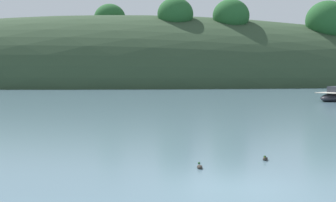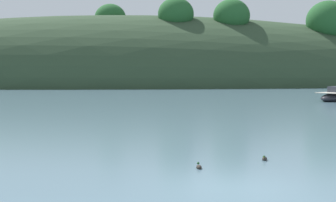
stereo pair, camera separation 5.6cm
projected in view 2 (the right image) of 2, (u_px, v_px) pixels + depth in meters
ground_plane at (235, 188)px, 14.20m from camera, size 400.00×400.00×0.00m
far_shoreline_hill at (137, 85)px, 101.12m from camera, size 150.00×36.00×30.84m
duck_straggler at (265, 159)px, 18.52m from camera, size 0.31×0.41×0.24m
duck_lead at (199, 167)px, 16.97m from camera, size 0.19×0.42×0.24m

